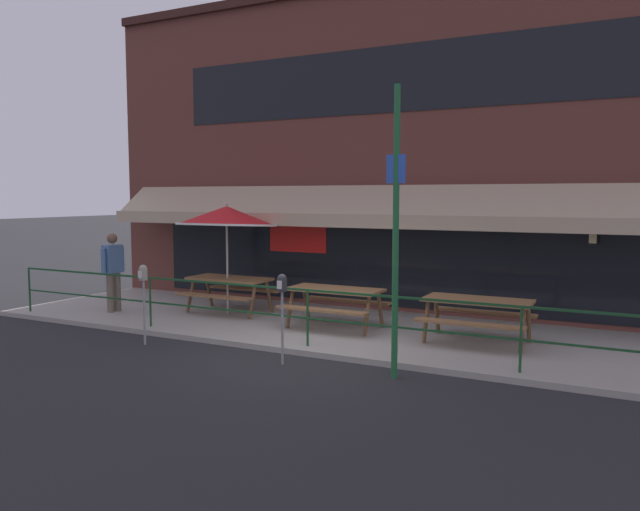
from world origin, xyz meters
TOP-DOWN VIEW (x-y plane):
  - ground_plane at (0.00, 0.00)m, footprint 120.00×120.00m
  - patio_deck at (0.00, 2.00)m, footprint 15.00×4.00m
  - restaurant_building at (0.00, 4.22)m, footprint 15.00×1.60m
  - patio_railing at (0.00, 0.30)m, footprint 13.84×0.04m
  - picnic_table_left at (-2.93, 2.18)m, footprint 1.80×1.42m
  - picnic_table_centre at (-0.23, 1.82)m, footprint 1.80×1.42m
  - picnic_table_right at (2.47, 1.82)m, footprint 1.80×1.42m
  - patio_umbrella_left at (-2.93, 2.11)m, footprint 2.14×2.14m
  - pedestrian_walking at (-5.24, 1.12)m, footprint 0.25×0.62m
  - parking_meter_near at (-2.78, -0.58)m, footprint 0.15×0.16m
  - parking_meter_far at (0.03, -0.57)m, footprint 0.15×0.16m
  - street_sign_pole at (1.83, -0.45)m, footprint 0.28×0.09m

SIDE VIEW (x-z plane):
  - ground_plane at x=0.00m, z-range 0.00..0.00m
  - patio_deck at x=0.00m, z-range 0.00..0.10m
  - picnic_table_left at x=-2.93m, z-range 0.33..1.08m
  - picnic_table_centre at x=-0.23m, z-range 0.33..1.08m
  - picnic_table_right at x=2.47m, z-range 0.33..1.08m
  - patio_railing at x=0.00m, z-range 0.32..1.28m
  - pedestrian_walking at x=-5.24m, z-range 0.20..1.91m
  - parking_meter_near at x=-2.78m, z-range 0.44..1.86m
  - parking_meter_far at x=0.03m, z-range 0.44..1.86m
  - street_sign_pole at x=1.83m, z-range 0.06..4.21m
  - patio_umbrella_left at x=-2.93m, z-range 0.99..3.37m
  - restaurant_building at x=0.00m, z-range -0.02..7.25m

